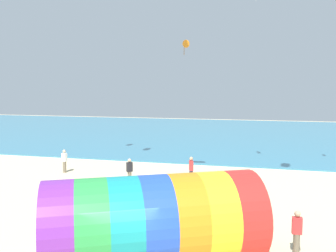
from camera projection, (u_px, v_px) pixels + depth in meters
sea at (229, 134)px, 48.65m from camera, size 120.00×40.00×0.10m
giant_inflatable_tube at (154, 221)px, 12.80m from camera, size 7.93×6.19×3.18m
kite_handler at (297, 233)px, 13.67m from camera, size 0.36×0.24×1.68m
kite_orange_delta at (184, 44)px, 23.87m from camera, size 0.73×0.73×0.95m
bystander_near_water at (191, 170)px, 23.90m from camera, size 0.33×0.42×1.72m
bystander_mid_beach at (130, 171)px, 23.76m from camera, size 0.41×0.41×1.63m
bystander_far_left at (64, 161)px, 26.91m from camera, size 0.40×0.30×1.67m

